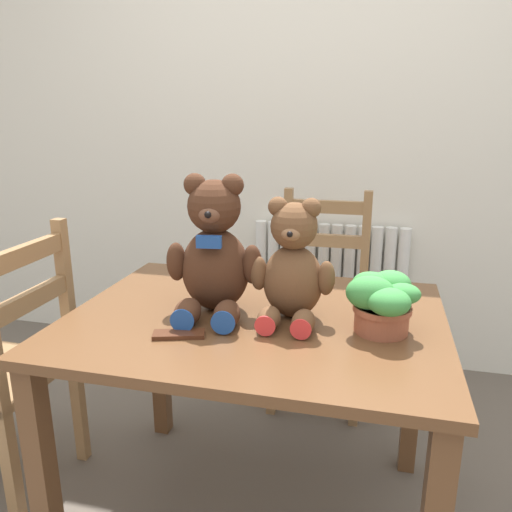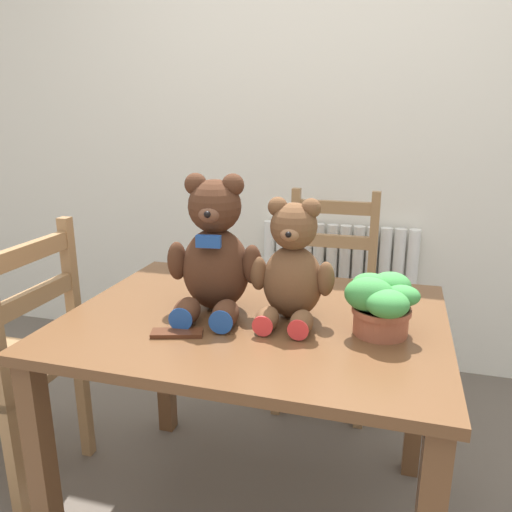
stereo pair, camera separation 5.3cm
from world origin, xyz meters
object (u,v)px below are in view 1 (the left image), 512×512
(teddy_bear_left, at_px, (214,254))
(potted_plant, at_px, (382,300))
(wooden_chair_behind, at_px, (321,303))
(chocolate_bar, at_px, (179,334))
(wooden_chair_side, at_px, (6,369))
(teddy_bear_right, at_px, (293,268))

(teddy_bear_left, height_order, potted_plant, teddy_bear_left)
(wooden_chair_behind, height_order, chocolate_bar, wooden_chair_behind)
(teddy_bear_left, bearing_deg, potted_plant, 168.34)
(chocolate_bar, bearing_deg, wooden_chair_side, 168.71)
(teddy_bear_left, distance_m, teddy_bear_right, 0.24)
(teddy_bear_right, bearing_deg, chocolate_bar, 36.06)
(teddy_bear_left, bearing_deg, wooden_chair_behind, -112.50)
(wooden_chair_behind, xyz_separation_m, wooden_chair_side, (-0.98, -0.91, 0.01))
(wooden_chair_behind, distance_m, potted_plant, 1.00)
(potted_plant, bearing_deg, chocolate_bar, -162.84)
(wooden_chair_behind, bearing_deg, teddy_bear_right, 90.20)
(wooden_chair_side, relative_size, teddy_bear_left, 2.33)
(teddy_bear_left, xyz_separation_m, teddy_bear_right, (0.24, 0.00, -0.03))
(wooden_chair_behind, distance_m, chocolate_bar, 1.12)
(wooden_chair_behind, xyz_separation_m, potted_plant, (0.26, -0.89, 0.37))
(wooden_chair_side, distance_m, chocolate_bar, 0.78)
(wooden_chair_side, distance_m, teddy_bear_left, 0.88)
(chocolate_bar, bearing_deg, potted_plant, 17.16)
(potted_plant, height_order, chocolate_bar, potted_plant)
(wooden_chair_behind, distance_m, teddy_bear_right, 0.95)
(wooden_chair_side, relative_size, potted_plant, 4.65)
(wooden_chair_side, distance_m, potted_plant, 1.29)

